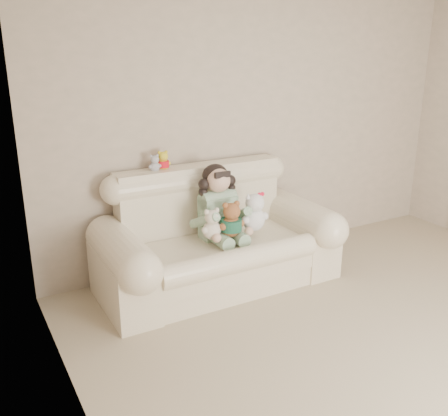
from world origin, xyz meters
TOP-DOWN VIEW (x-y plane):
  - wall_back at (0.00, 2.50)m, footprint 4.50×0.00m
  - wall_left at (-2.25, 0.00)m, footprint 0.00×5.00m
  - sofa at (-0.76, 2.00)m, footprint 2.10×0.95m
  - seated_child at (-0.72, 2.08)m, footprint 0.41×0.50m
  - brown_teddy at (-0.71, 1.86)m, footprint 0.26×0.21m
  - white_cat at (-0.47, 1.88)m, footprint 0.28×0.22m
  - cream_teddy at (-0.88, 1.88)m, footprint 0.23×0.19m
  - yellow_mini_bear at (-1.09, 2.38)m, footprint 0.14×0.11m
  - grey_mini_plush at (-1.18, 2.36)m, footprint 0.14×0.12m

SIDE VIEW (x-z plane):
  - sofa at x=-0.76m, z-range 0.00..1.03m
  - cream_teddy at x=-0.88m, z-range 0.50..0.81m
  - brown_teddy at x=-0.71m, z-range 0.50..0.87m
  - white_cat at x=-0.47m, z-range 0.50..0.91m
  - seated_child at x=-0.72m, z-range 0.42..1.09m
  - grey_mini_plush at x=-1.18m, z-range 1.01..1.19m
  - yellow_mini_bear at x=-1.09m, z-range 1.01..1.22m
  - wall_back at x=0.00m, z-range -0.95..3.55m
  - wall_left at x=-2.25m, z-range -1.20..3.80m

